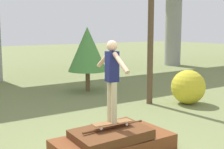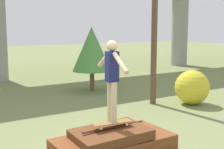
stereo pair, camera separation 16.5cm
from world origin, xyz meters
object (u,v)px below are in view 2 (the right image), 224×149
(tree_behind_left, at_px, (92,49))
(bush_yellow_flowering, at_px, (192,87))
(skateboard, at_px, (112,123))
(skater, at_px, (112,75))

(tree_behind_left, distance_m, bush_yellow_flowering, 4.29)
(skateboard, distance_m, bush_yellow_flowering, 4.98)
(skater, bearing_deg, skateboard, 60.26)
(skateboard, xyz_separation_m, skater, (-0.00, -0.00, 0.97))
(skater, height_order, tree_behind_left, tree_behind_left)
(bush_yellow_flowering, bearing_deg, skater, -155.42)
(skater, xyz_separation_m, bush_yellow_flowering, (4.52, 2.07, -1.05))
(skater, distance_m, bush_yellow_flowering, 5.08)
(tree_behind_left, xyz_separation_m, bush_yellow_flowering, (1.77, -3.74, -1.13))
(skateboard, distance_m, skater, 0.97)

